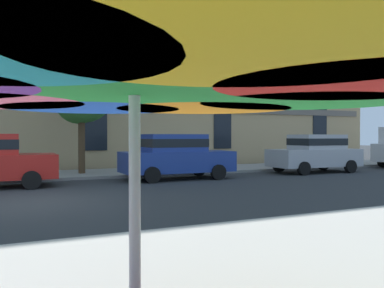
# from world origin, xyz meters

# --- Properties ---
(ground_plane) EXTENTS (120.00, 120.00, 0.00)m
(ground_plane) POSITION_xyz_m (0.00, 0.00, 0.00)
(ground_plane) COLOR #2D3033
(sidewalk_far) EXTENTS (56.00, 3.60, 0.12)m
(sidewalk_far) POSITION_xyz_m (0.00, 6.80, 0.06)
(sidewalk_far) COLOR gray
(sidewalk_far) RESTS_ON ground
(apartment_building) EXTENTS (42.73, 12.08, 19.20)m
(apartment_building) POSITION_xyz_m (0.00, 14.99, 9.60)
(apartment_building) COLOR tan
(apartment_building) RESTS_ON ground
(sedan_blue) EXTENTS (4.40, 1.98, 1.78)m
(sedan_blue) POSITION_xyz_m (5.65, 3.70, 0.95)
(sedan_blue) COLOR navy
(sedan_blue) RESTS_ON ground
(sedan_silver) EXTENTS (4.40, 1.98, 1.78)m
(sedan_silver) POSITION_xyz_m (12.71, 3.70, 0.95)
(sedan_silver) COLOR #A8AAB2
(sedan_silver) RESTS_ON ground
(street_tree_middle) EXTENTS (2.67, 2.76, 4.94)m
(street_tree_middle) POSITION_xyz_m (2.53, 6.44, 3.51)
(street_tree_middle) COLOR #4C3823
(street_tree_middle) RESTS_ON ground
(patio_umbrella) EXTENTS (3.48, 3.48, 2.43)m
(patio_umbrella) POSITION_xyz_m (0.15, -9.00, 2.13)
(patio_umbrella) COLOR silver
(patio_umbrella) RESTS_ON ground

